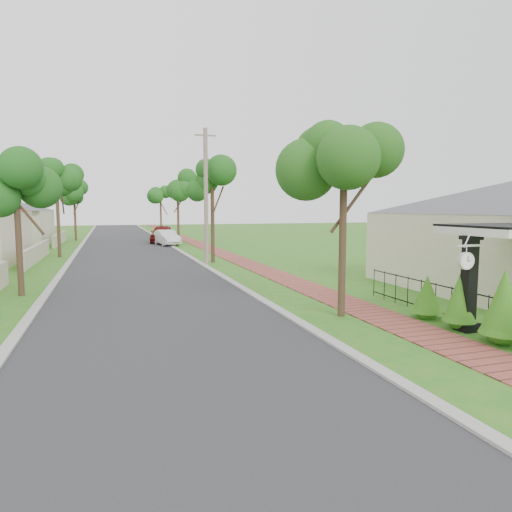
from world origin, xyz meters
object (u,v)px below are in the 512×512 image
parked_car_white (167,238)px  porch_post (469,289)px  station_clock (466,260)px  utility_pole (206,196)px  parked_car_red (162,234)px  near_tree (344,168)px

parked_car_white → porch_post: bearing=-91.7°
porch_post → parked_car_white: 30.72m
parked_car_white → station_clock: size_ratio=5.45×
parked_car_white → utility_pole: utility_pole is taller
utility_pole → station_clock: size_ratio=10.40×
parked_car_red → utility_pole: bearing=-76.5°
porch_post → parked_car_white: porch_post is taller
parked_car_red → near_tree: (1.80, -31.32, 3.55)m
porch_post → station_clock: 1.05m
porch_post → parked_car_white: bearing=97.8°
porch_post → parked_car_red: size_ratio=0.52×
near_tree → parked_car_white: bearing=93.7°
parked_car_white → station_clock: station_clock is taller
parked_car_white → near_tree: 28.24m
porch_post → station_clock: porch_post is taller
near_tree → utility_pole: 13.50m
parked_car_red → porch_post: bearing=-71.1°
parked_car_white → near_tree: bearing=-95.7°
parked_car_white → utility_pole: 14.86m
parked_car_red → station_clock: bearing=-72.0°
utility_pole → porch_post: bearing=-77.1°
utility_pole → parked_car_white: bearing=92.0°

